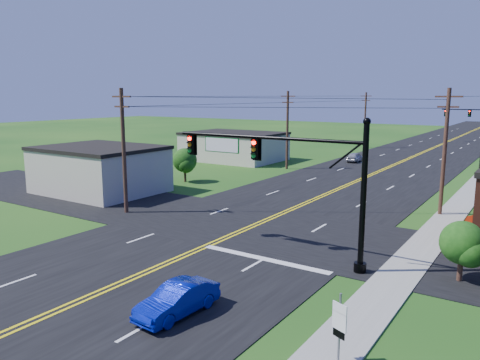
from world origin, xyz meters
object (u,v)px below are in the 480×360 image
Objects in this scene: signal_mast_main at (280,168)px; stop_sign at (472,228)px; signal_mast_far at (475,118)px; route_sign at (339,323)px; blue_car at (178,300)px.

signal_mast_main is 4.62× the size of stop_sign.
signal_mast_main and signal_mast_far have the same top height.
route_sign is at bearing -85.39° from signal_mast_far.
signal_mast_far is 4.49× the size of stop_sign.
stop_sign reaches higher than route_sign.
signal_mast_main is 10.35m from stop_sign.
stop_sign is at bearing -82.74° from signal_mast_far.
route_sign is at bearing -88.45° from stop_sign.
stop_sign is at bearing 60.53° from blue_car.
route_sign is at bearing 6.20° from blue_car.
blue_car is at bearing -112.46° from stop_sign.
blue_car is 15.71m from stop_sign.
blue_car is 1.55× the size of route_sign.
signal_mast_far is 4.59× the size of route_sign.
signal_mast_far reaches higher than route_sign.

